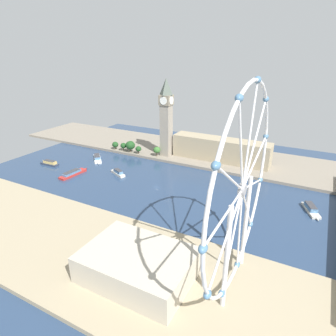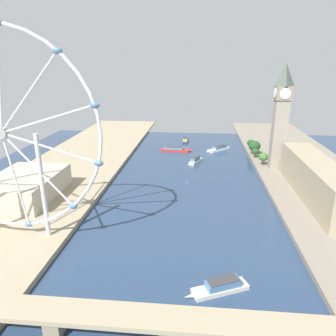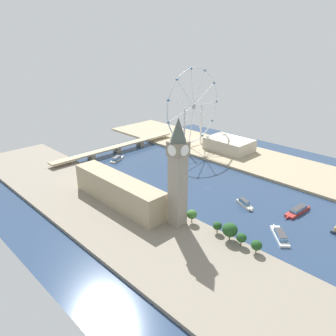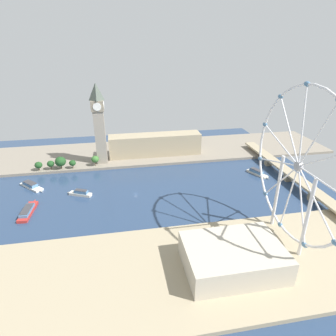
# 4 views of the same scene
# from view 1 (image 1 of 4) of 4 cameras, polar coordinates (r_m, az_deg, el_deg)

# --- Properties ---
(ground_plane) EXTENTS (383.06, 383.06, 0.00)m
(ground_plane) POSITION_cam_1_polar(r_m,az_deg,el_deg) (281.62, -2.19, -3.73)
(ground_plane) COLOR navy
(riverbank_left) EXTENTS (90.00, 520.00, 3.00)m
(riverbank_left) POSITION_cam_1_polar(r_m,az_deg,el_deg) (369.94, 6.10, 2.85)
(riverbank_left) COLOR gray
(riverbank_left) RESTS_ON ground_plane
(riverbank_right) EXTENTS (90.00, 520.00, 3.00)m
(riverbank_right) POSITION_cam_1_polar(r_m,az_deg,el_deg) (209.10, -17.48, -14.48)
(riverbank_right) COLOR tan
(riverbank_right) RESTS_ON ground_plane
(clock_tower) EXTENTS (14.27, 14.27, 90.21)m
(clock_tower) POSITION_cam_1_polar(r_m,az_deg,el_deg) (345.24, -0.36, 9.94)
(clock_tower) COLOR gray
(clock_tower) RESTS_ON riverbank_left
(parliament_block) EXTENTS (22.00, 111.85, 25.88)m
(parliament_block) POSITION_cam_1_polar(r_m,az_deg,el_deg) (341.83, 10.22, 3.55)
(parliament_block) COLOR tan
(parliament_block) RESTS_ON riverbank_left
(tree_row_embankment) EXTENTS (12.21, 68.60, 14.08)m
(tree_row_embankment) POSITION_cam_1_polar(r_m,az_deg,el_deg) (367.37, -6.94, 4.20)
(tree_row_embankment) COLOR #513823
(tree_row_embankment) RESTS_ON riverbank_left
(ferris_wheel) EXTENTS (105.29, 3.20, 108.89)m
(ferris_wheel) POSITION_cam_1_polar(r_m,az_deg,el_deg) (146.32, 14.22, -4.44)
(ferris_wheel) COLOR silver
(ferris_wheel) RESTS_ON riverbank_right
(riverside_hall) EXTENTS (42.66, 60.15, 16.19)m
(riverside_hall) POSITION_cam_1_polar(r_m,az_deg,el_deg) (172.83, -5.94, -18.21)
(riverside_hall) COLOR #BCB29E
(riverside_hall) RESTS_ON riverbank_right
(tour_boat_0) EXTENTS (13.96, 24.48, 5.80)m
(tour_boat_0) POSITION_cam_1_polar(r_m,az_deg,el_deg) (312.59, -9.75, -0.87)
(tour_boat_0) COLOR beige
(tour_boat_0) RESTS_ON ground_plane
(tour_boat_1) EXTENTS (28.32, 16.41, 5.47)m
(tour_boat_1) POSITION_cam_1_polar(r_m,az_deg,el_deg) (267.00, 26.08, -7.17)
(tour_boat_1) COLOR beige
(tour_boat_1) RESTS_ON ground_plane
(tour_boat_2) EXTENTS (36.56, 10.26, 5.03)m
(tour_boat_2) POSITION_cam_1_polar(r_m,az_deg,el_deg) (322.64, -18.04, -0.98)
(tour_boat_2) COLOR #B22D28
(tour_boat_2) RESTS_ON ground_plane
(tour_boat_3) EXTENTS (7.35, 26.62, 5.65)m
(tour_boat_3) POSITION_cam_1_polar(r_m,az_deg,el_deg) (359.91, -22.09, 0.90)
(tour_boat_3) COLOR #2D384C
(tour_boat_3) RESTS_ON ground_plane
(tour_boat_4) EXTENTS (27.69, 27.28, 5.32)m
(tour_boat_4) POSITION_cam_1_polar(r_m,az_deg,el_deg) (360.25, -13.60, 1.92)
(tour_boat_4) COLOR white
(tour_boat_4) RESTS_ON ground_plane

